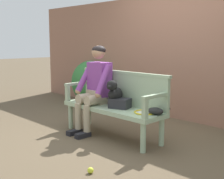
# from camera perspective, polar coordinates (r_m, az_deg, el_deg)

# --- Properties ---
(ground_plane) EXTENTS (40.00, 40.00, 0.00)m
(ground_plane) POSITION_cam_1_polar(r_m,az_deg,el_deg) (4.57, 0.00, -8.61)
(ground_plane) COLOR brown
(brick_garden_fence) EXTENTS (8.00, 0.30, 2.20)m
(brick_garden_fence) POSITION_cam_1_polar(r_m,az_deg,el_deg) (5.67, 12.49, 5.92)
(brick_garden_fence) COLOR #936651
(brick_garden_fence) RESTS_ON ground
(hedge_bush_far_right) EXTENTS (0.95, 0.78, 0.96)m
(hedge_bush_far_right) POSITION_cam_1_polar(r_m,az_deg,el_deg) (6.83, -3.93, 1.35)
(hedge_bush_far_right) COLOR #337538
(hedge_bush_far_right) RESTS_ON ground
(garden_bench) EXTENTS (1.66, 0.50, 0.44)m
(garden_bench) POSITION_cam_1_polar(r_m,az_deg,el_deg) (4.47, 0.00, -3.92)
(garden_bench) COLOR #9EB793
(garden_bench) RESTS_ON ground
(bench_backrest) EXTENTS (1.70, 0.06, 0.50)m
(bench_backrest) POSITION_cam_1_polar(r_m,az_deg,el_deg) (4.56, 1.97, 0.35)
(bench_backrest) COLOR #9EB793
(bench_backrest) RESTS_ON garden_bench
(bench_armrest_left_end) EXTENTS (0.06, 0.50, 0.28)m
(bench_armrest_left_end) POSITION_cam_1_polar(r_m,az_deg,el_deg) (4.96, -7.09, 0.36)
(bench_armrest_left_end) COLOR #9EB793
(bench_armrest_left_end) RESTS_ON garden_bench
(bench_armrest_right_end) EXTENTS (0.06, 0.50, 0.28)m
(bench_armrest_right_end) POSITION_cam_1_polar(r_m,az_deg,el_deg) (3.83, 7.30, -2.19)
(bench_armrest_right_end) COLOR #9EB793
(bench_armrest_right_end) RESTS_ON garden_bench
(person_seated) EXTENTS (0.56, 0.65, 1.31)m
(person_seated) POSITION_cam_1_polar(r_m,az_deg,el_deg) (4.65, -3.06, 0.75)
(person_seated) COLOR black
(person_seated) RESTS_ON ground
(dog_on_bench) EXTENTS (0.28, 0.39, 0.40)m
(dog_on_bench) POSITION_cam_1_polar(r_m,az_deg,el_deg) (4.39, 0.46, -0.71)
(dog_on_bench) COLOR black
(dog_on_bench) RESTS_ON garden_bench
(tennis_racket) EXTENTS (0.36, 0.58, 0.03)m
(tennis_racket) POSITION_cam_1_polar(r_m,az_deg,el_deg) (4.10, 6.42, -4.15)
(tennis_racket) COLOR yellow
(tennis_racket) RESTS_ON garden_bench
(baseball_glove) EXTENTS (0.23, 0.18, 0.09)m
(baseball_glove) POSITION_cam_1_polar(r_m,az_deg,el_deg) (4.02, 8.02, -3.94)
(baseball_glove) COLOR black
(baseball_glove) RESTS_ON garden_bench
(sports_bag) EXTENTS (0.33, 0.27, 0.14)m
(sports_bag) POSITION_cam_1_polar(r_m,az_deg,el_deg) (4.35, 1.45, -2.54)
(sports_bag) COLOR #232328
(sports_bag) RESTS_ON garden_bench
(tennis_ball) EXTENTS (0.07, 0.07, 0.07)m
(tennis_ball) POSITION_cam_1_polar(r_m,az_deg,el_deg) (3.36, -3.99, -14.67)
(tennis_ball) COLOR #CCDB33
(tennis_ball) RESTS_ON ground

